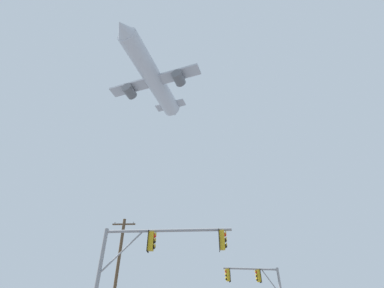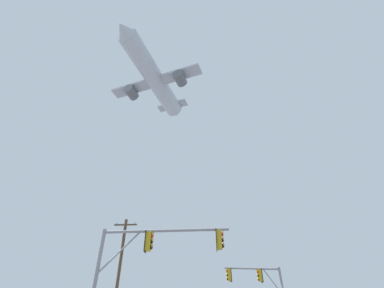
{
  "view_description": "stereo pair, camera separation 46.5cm",
  "coord_description": "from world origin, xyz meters",
  "px_view_note": "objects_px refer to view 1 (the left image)",
  "views": [
    {
      "loc": [
        -1.02,
        -5.67,
        1.79
      ],
      "look_at": [
        -1.67,
        14.49,
        15.71
      ],
      "focal_mm": 25.26,
      "sensor_mm": 36.0,
      "label": 1
    },
    {
      "loc": [
        -0.56,
        -5.65,
        1.79
      ],
      "look_at": [
        -1.67,
        14.49,
        15.71
      ],
      "focal_mm": 25.26,
      "sensor_mm": 36.0,
      "label": 2
    }
  ],
  "objects_px": {
    "airplane": "(153,78)",
    "signal_pole_far": "(262,288)",
    "signal_pole_near": "(147,258)",
    "utility_pole": "(116,276)"
  },
  "relations": [
    {
      "from": "signal_pole_near",
      "to": "airplane",
      "type": "bearing_deg",
      "value": 106.74
    },
    {
      "from": "signal_pole_near",
      "to": "airplane",
      "type": "xyz_separation_m",
      "value": [
        -4.66,
        15.48,
        30.55
      ]
    },
    {
      "from": "signal_pole_near",
      "to": "signal_pole_far",
      "type": "bearing_deg",
      "value": 55.93
    },
    {
      "from": "utility_pole",
      "to": "signal_pole_near",
      "type": "bearing_deg",
      "value": -67.77
    },
    {
      "from": "signal_pole_far",
      "to": "signal_pole_near",
      "type": "bearing_deg",
      "value": -124.07
    },
    {
      "from": "signal_pole_near",
      "to": "signal_pole_far",
      "type": "xyz_separation_m",
      "value": [
        7.52,
        11.12,
        -0.06
      ]
    },
    {
      "from": "signal_pole_far",
      "to": "utility_pole",
      "type": "xyz_separation_m",
      "value": [
        -12.29,
        0.55,
        1.05
      ]
    },
    {
      "from": "utility_pole",
      "to": "airplane",
      "type": "distance_m",
      "value": 29.8
    },
    {
      "from": "airplane",
      "to": "signal_pole_far",
      "type": "bearing_deg",
      "value": -19.71
    },
    {
      "from": "utility_pole",
      "to": "signal_pole_far",
      "type": "bearing_deg",
      "value": -2.58
    }
  ]
}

